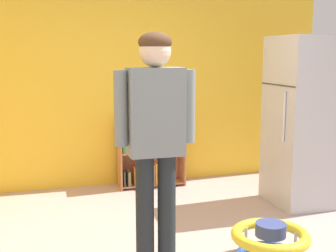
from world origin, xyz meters
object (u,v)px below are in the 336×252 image
Objects in this scene: standing_person at (155,132)px; baby_walker at (270,243)px; bookshelf at (147,156)px; refrigerator at (306,121)px.

standing_person reaches higher than baby_walker.
bookshelf is 0.49× the size of standing_person.
refrigerator is at bearing -35.80° from bookshelf.
bookshelf is at bearing 144.20° from refrigerator.
baby_walker is (0.45, -2.25, -0.21)m from bookshelf.
standing_person is at bearing -101.39° from bookshelf.
standing_person is at bearing 176.91° from baby_walker.
refrigerator reaches higher than bookshelf.
baby_walker is (0.89, -0.05, -0.90)m from standing_person.
refrigerator is at bearing 48.61° from baby_walker.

